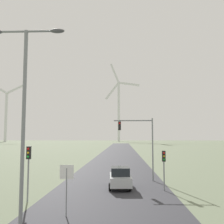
{
  "coord_description": "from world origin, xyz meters",
  "views": [
    {
      "loc": [
        0.93,
        -5.44,
        4.5
      ],
      "look_at": [
        0.0,
        18.25,
        6.73
      ],
      "focal_mm": 42.0,
      "sensor_mm": 36.0,
      "label": 1
    }
  ],
  "objects": [
    {
      "name": "traffic_light_mast_overhead",
      "position": [
        2.71,
        21.8,
        4.5
      ],
      "size": [
        4.07,
        0.35,
        6.4
      ],
      "color": "gray",
      "rests_on": "ground"
    },
    {
      "name": "streetlamp",
      "position": [
        -3.73,
        6.72,
        6.15
      ],
      "size": [
        3.76,
        0.32,
        9.71
      ],
      "color": "gray",
      "rests_on": "ground"
    },
    {
      "name": "stop_sign_near",
      "position": [
        -2.27,
        9.75,
        2.01
      ],
      "size": [
        0.81,
        0.07,
        2.87
      ],
      "color": "gray",
      "rests_on": "ground"
    },
    {
      "name": "road_surface",
      "position": [
        0.0,
        48.0,
        0.0
      ],
      "size": [
        10.0,
        240.0,
        0.01
      ],
      "color": "#2D2D33",
      "rests_on": "ground"
    },
    {
      "name": "traffic_light_post_near_right",
      "position": [
        4.42,
        17.03,
        2.42
      ],
      "size": [
        0.28,
        0.34,
        3.3
      ],
      "color": "gray",
      "rests_on": "ground"
    },
    {
      "name": "car_approaching",
      "position": [
        0.73,
        17.95,
        0.91
      ],
      "size": [
        2.0,
        4.19,
        1.83
      ],
      "color": "#B7BCC1",
      "rests_on": "ground"
    },
    {
      "name": "traffic_light_post_near_left",
      "position": [
        -5.64,
        12.85,
        2.81
      ],
      "size": [
        0.28,
        0.33,
        3.82
      ],
      "color": "gray",
      "rests_on": "ground"
    },
    {
      "name": "wind_turbine_far_left",
      "position": [
        -97.7,
        211.97,
        25.74
      ],
      "size": [
        29.75,
        13.62,
        51.36
      ],
      "color": "silver",
      "rests_on": "ground"
    },
    {
      "name": "wind_turbine_left",
      "position": [
        -2.22,
        231.29,
        32.4
      ],
      "size": [
        31.58,
        2.6,
        71.81
      ],
      "color": "silver",
      "rests_on": "ground"
    }
  ]
}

